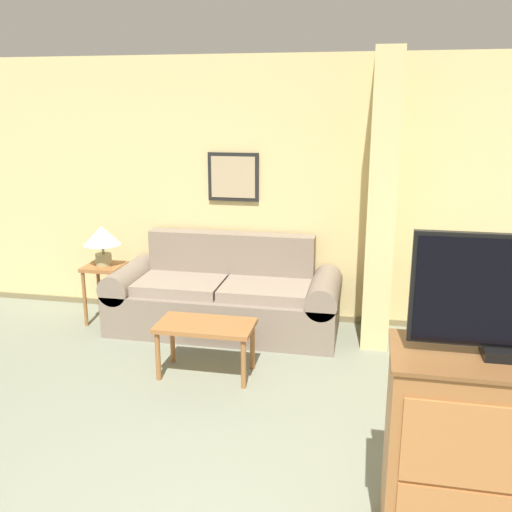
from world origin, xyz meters
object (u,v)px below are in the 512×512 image
Objects in this scene: table_lamp at (102,238)px; tv_dresser at (497,458)px; couch at (225,298)px; coffee_table at (206,330)px.

tv_dresser is (3.21, -2.49, -0.35)m from table_lamp.
couch is 3.23m from tv_dresser.
table_lamp is at bearing 142.25° from tv_dresser.
tv_dresser is at bearing -51.89° from couch.
coffee_table is at bearing -84.62° from couch.
table_lamp is (-1.31, 0.93, 0.49)m from coffee_table.
tv_dresser is at bearing -37.75° from table_lamp.
couch is at bearing 95.38° from coffee_table.
couch is at bearing 2.35° from table_lamp.
couch reaches higher than coffee_table.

